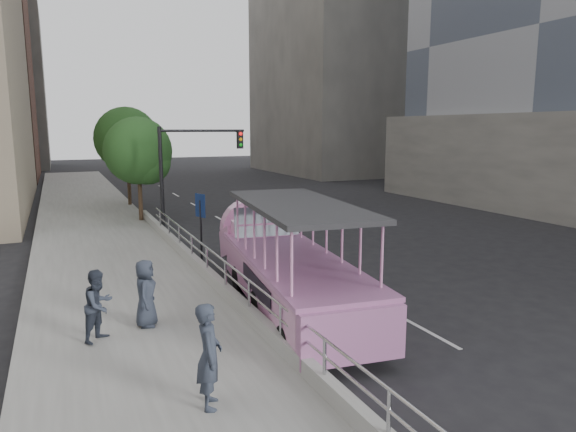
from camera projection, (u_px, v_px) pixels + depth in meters
name	position (u px, v px, depth m)	size (l,w,h in m)	color
ground	(354.00, 313.00, 14.38)	(160.00, 160.00, 0.00)	black
sidewalk	(105.00, 251.00, 21.00)	(5.50, 80.00, 0.30)	#9A9A95
kerb_wall	(226.00, 291.00, 14.83)	(0.24, 30.00, 0.36)	#A5A5A0
guardrail	(225.00, 268.00, 14.72)	(0.07, 22.00, 0.71)	#B4B5B9
duck_boat	(284.00, 265.00, 14.97)	(3.48, 9.82, 3.19)	black
car	(296.00, 211.00, 28.38)	(1.46, 3.62, 1.23)	silver
pedestrian_near	(209.00, 355.00, 8.86)	(0.69, 0.45, 1.88)	#29303D
pedestrian_mid	(99.00, 305.00, 11.69)	(0.81, 0.63, 1.67)	#29303D
pedestrian_far	(146.00, 293.00, 12.55)	(0.82, 0.53, 1.67)	#29303D
parking_sign	(201.00, 220.00, 19.29)	(0.23, 0.58, 2.70)	black
traffic_signal	(186.00, 163.00, 24.32)	(4.20, 0.32, 5.20)	black
street_tree_near	(140.00, 153.00, 26.70)	(3.52, 3.52, 5.72)	#372319
street_tree_far	(129.00, 141.00, 32.09)	(3.97, 3.97, 6.45)	#372319
midrise_stone_a	(359.00, 34.00, 59.95)	(20.00, 20.00, 32.00)	gray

